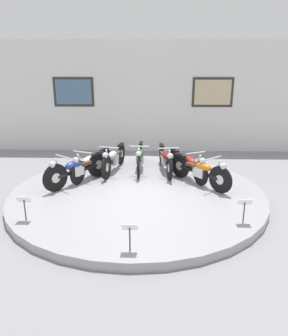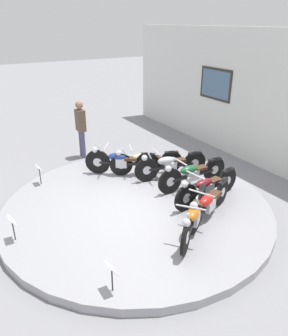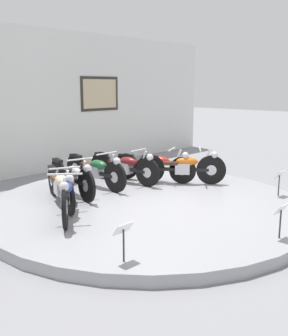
{
  "view_description": "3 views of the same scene",
  "coord_description": "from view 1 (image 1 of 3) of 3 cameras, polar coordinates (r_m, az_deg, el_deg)",
  "views": [
    {
      "loc": [
        0.35,
        -7.24,
        3.12
      ],
      "look_at": [
        0.16,
        0.01,
        0.73
      ],
      "focal_mm": 35.0,
      "sensor_mm": 36.0,
      "label": 1
    },
    {
      "loc": [
        5.59,
        -3.12,
        3.95
      ],
      "look_at": [
        -0.07,
        0.23,
        0.98
      ],
      "focal_mm": 35.0,
      "sensor_mm": 36.0,
      "label": 2
    },
    {
      "loc": [
        -5.15,
        -4.95,
        2.32
      ],
      "look_at": [
        0.0,
        0.09,
        0.81
      ],
      "focal_mm": 42.0,
      "sensor_mm": 36.0,
      "label": 3
    }
  ],
  "objects": [
    {
      "name": "ground_plane",
      "position": [
        7.89,
        -1.14,
        -5.08
      ],
      "size": [
        60.0,
        60.0,
        0.0
      ],
      "primitive_type": "plane",
      "color": "gray"
    },
    {
      "name": "display_platform",
      "position": [
        7.86,
        -1.15,
        -4.48
      ],
      "size": [
        5.96,
        5.96,
        0.18
      ],
      "primitive_type": "cylinder",
      "color": "#99999E",
      "rests_on": "ground_plane"
    },
    {
      "name": "back_wall",
      "position": [
        11.69,
        -0.2,
        12.2
      ],
      "size": [
        14.0,
        0.22,
        3.8
      ],
      "color": "silver",
      "rests_on": "ground_plane"
    },
    {
      "name": "motorcycle_blue",
      "position": [
        8.26,
        -11.66,
        -0.12
      ],
      "size": [
        1.29,
        1.62,
        0.81
      ],
      "color": "black",
      "rests_on": "display_platform"
    },
    {
      "name": "motorcycle_cream",
      "position": [
        8.75,
        -9.2,
        0.88
      ],
      "size": [
        0.78,
        1.84,
        0.78
      ],
      "color": "black",
      "rests_on": "display_platform"
    },
    {
      "name": "motorcycle_silver",
      "position": [
        9.06,
        -5.31,
        1.74
      ],
      "size": [
        0.56,
        1.96,
        0.8
      ],
      "color": "black",
      "rests_on": "display_platform"
    },
    {
      "name": "motorcycle_green",
      "position": [
        9.15,
        -0.73,
        1.98
      ],
      "size": [
        0.54,
        1.99,
        0.8
      ],
      "color": "black",
      "rests_on": "display_platform"
    },
    {
      "name": "motorcycle_maroon",
      "position": [
        9.01,
        3.8,
        1.64
      ],
      "size": [
        0.54,
        1.97,
        0.79
      ],
      "color": "black",
      "rests_on": "display_platform"
    },
    {
      "name": "motorcycle_red",
      "position": [
        8.65,
        7.57,
        0.76
      ],
      "size": [
        0.87,
        1.8,
        0.78
      ],
      "color": "black",
      "rests_on": "display_platform"
    },
    {
      "name": "motorcycle_orange",
      "position": [
        8.13,
        9.76,
        -0.36
      ],
      "size": [
        1.31,
        1.58,
        0.8
      ],
      "color": "black",
      "rests_on": "display_platform"
    },
    {
      "name": "info_placard_front_left",
      "position": [
        6.66,
        -20.15,
        -5.71
      ],
      "size": [
        0.26,
        0.11,
        0.51
      ],
      "color": "#333338",
      "rests_on": "display_platform"
    },
    {
      "name": "info_placard_front_centre",
      "position": [
        5.29,
        -2.51,
        -10.89
      ],
      "size": [
        0.26,
        0.11,
        0.51
      ],
      "color": "#333338",
      "rests_on": "display_platform"
    },
    {
      "name": "info_placard_front_right",
      "position": [
        6.44,
        17.12,
        -6.22
      ],
      "size": [
        0.26,
        0.11,
        0.51
      ],
      "color": "#333338",
      "rests_on": "display_platform"
    }
  ]
}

